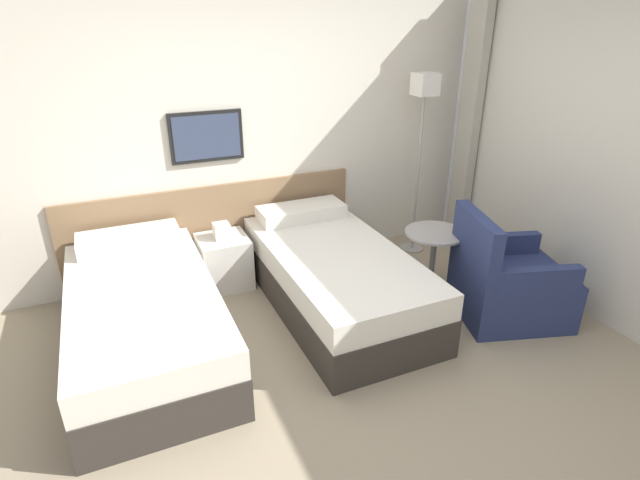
% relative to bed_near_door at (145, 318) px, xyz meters
% --- Properties ---
extents(ground_plane, '(16.00, 16.00, 0.00)m').
position_rel_bed_near_door_xyz_m(ground_plane, '(1.25, -0.99, -0.27)').
color(ground_plane, gray).
extents(wall_headboard, '(10.00, 0.10, 2.70)m').
position_rel_bed_near_door_xyz_m(wall_headboard, '(1.22, 1.06, 1.03)').
color(wall_headboard, beige).
rests_on(wall_headboard, ground_plane).
extents(bed_near_door, '(1.01, 2.02, 0.66)m').
position_rel_bed_near_door_xyz_m(bed_near_door, '(0.00, 0.00, 0.00)').
color(bed_near_door, '#332D28').
rests_on(bed_near_door, ground_plane).
extents(bed_near_window, '(1.01, 2.02, 0.66)m').
position_rel_bed_near_door_xyz_m(bed_near_window, '(1.55, 0.00, 0.00)').
color(bed_near_window, '#332D28').
rests_on(bed_near_window, ground_plane).
extents(nightstand, '(0.44, 0.43, 0.61)m').
position_rel_bed_near_door_xyz_m(nightstand, '(0.77, 0.74, -0.03)').
color(nightstand, beige).
rests_on(nightstand, ground_plane).
extents(floor_lamp, '(0.24, 0.24, 1.81)m').
position_rel_bed_near_door_xyz_m(floor_lamp, '(2.79, 0.68, 1.19)').
color(floor_lamp, '#9E9993').
rests_on(floor_lamp, ground_plane).
extents(side_table, '(0.52, 0.52, 0.61)m').
position_rel_bed_near_door_xyz_m(side_table, '(2.41, -0.18, 0.16)').
color(side_table, gray).
rests_on(side_table, ground_plane).
extents(armchair, '(1.00, 0.93, 0.91)m').
position_rel_bed_near_door_xyz_m(armchair, '(2.77, -0.72, 0.01)').
color(armchair, navy).
rests_on(armchair, ground_plane).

